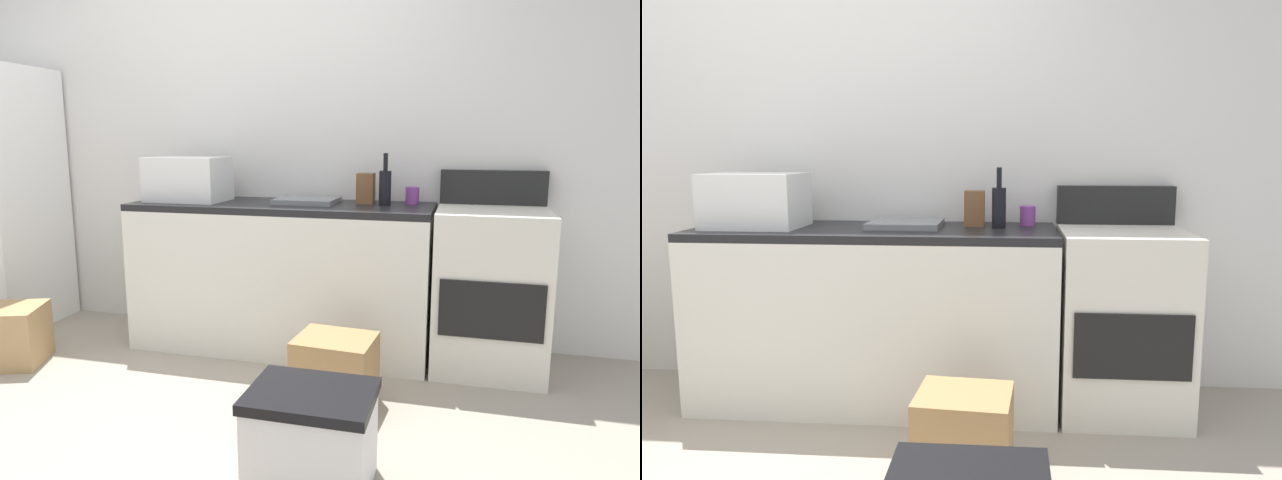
{
  "view_description": "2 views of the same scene",
  "coord_description": "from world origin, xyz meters",
  "views": [
    {
      "loc": [
        1.37,
        -1.94,
        1.28
      ],
      "look_at": [
        0.6,
        0.99,
        0.73
      ],
      "focal_mm": 31.09,
      "sensor_mm": 36.0,
      "label": 1
    },
    {
      "loc": [
        0.96,
        -1.61,
        1.27
      ],
      "look_at": [
        0.74,
        1.12,
        0.86
      ],
      "focal_mm": 32.37,
      "sensor_mm": 36.0,
      "label": 2
    }
  ],
  "objects": [
    {
      "name": "coffee_mug",
      "position": [
        1.06,
        1.36,
        0.95
      ],
      "size": [
        0.08,
        0.08,
        0.1
      ],
      "primitive_type": "cylinder",
      "color": "purple",
      "rests_on": "kitchen_counter"
    },
    {
      "name": "wall_back",
      "position": [
        0.0,
        1.55,
        1.3
      ],
      "size": [
        5.0,
        0.1,
        2.6
      ],
      "primitive_type": "cube",
      "color": "silver",
      "rests_on": "ground_plane"
    },
    {
      "name": "cardboard_box_large",
      "position": [
        0.8,
        0.5,
        0.17
      ],
      "size": [
        0.39,
        0.34,
        0.35
      ],
      "primitive_type": "cube",
      "rotation": [
        0.0,
        0.0,
        -0.08
      ],
      "color": "#A37A4C",
      "rests_on": "ground_plane"
    },
    {
      "name": "sink_basin",
      "position": [
        0.45,
        1.25,
        0.92
      ],
      "size": [
        0.36,
        0.32,
        0.03
      ],
      "primitive_type": "cube",
      "color": "slate",
      "rests_on": "kitchen_counter"
    },
    {
      "name": "wine_bottle",
      "position": [
        0.92,
        1.25,
        1.01
      ],
      "size": [
        0.07,
        0.07,
        0.3
      ],
      "color": "black",
      "rests_on": "kitchen_counter"
    },
    {
      "name": "stove_oven",
      "position": [
        1.52,
        1.21,
        0.47
      ],
      "size": [
        0.6,
        0.61,
        1.1
      ],
      "color": "silver",
      "rests_on": "ground_plane"
    },
    {
      "name": "kitchen_counter",
      "position": [
        0.3,
        1.2,
        0.45
      ],
      "size": [
        1.8,
        0.6,
        0.9
      ],
      "color": "silver",
      "rests_on": "ground_plane"
    },
    {
      "name": "microwave",
      "position": [
        -0.3,
        1.18,
        1.04
      ],
      "size": [
        0.46,
        0.34,
        0.27
      ],
      "primitive_type": "cube",
      "color": "white",
      "rests_on": "kitchen_counter"
    },
    {
      "name": "knife_block",
      "position": [
        0.79,
        1.32,
        0.99
      ],
      "size": [
        0.1,
        0.1,
        0.18
      ],
      "primitive_type": "cube",
      "color": "brown",
      "rests_on": "kitchen_counter"
    }
  ]
}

